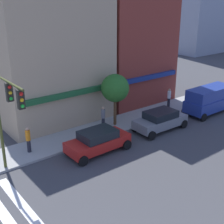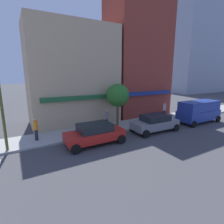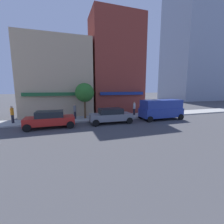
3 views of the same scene
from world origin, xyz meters
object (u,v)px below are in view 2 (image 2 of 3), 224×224
(sedan_grey, at_px, (155,123))
(street_tree, at_px, (118,95))
(van_blue, at_px, (199,111))
(pedestrian_orange_vest, at_px, (36,129))
(sedan_red, at_px, (95,133))
(pedestrian_white_shirt, at_px, (164,110))
(pedestrian_grey_coat, at_px, (107,118))

(sedan_grey, height_order, street_tree, street_tree)
(van_blue, height_order, pedestrian_orange_vest, van_blue)
(sedan_red, bearing_deg, pedestrian_orange_vest, 144.46)
(sedan_grey, bearing_deg, pedestrian_white_shirt, 36.37)
(van_blue, relative_size, pedestrian_grey_coat, 2.83)
(sedan_grey, relative_size, pedestrian_orange_vest, 2.51)
(sedan_grey, relative_size, pedestrian_white_shirt, 2.51)
(van_blue, distance_m, pedestrian_orange_vest, 16.27)
(van_blue, xyz_separation_m, pedestrian_grey_coat, (-9.78, 2.79, -0.21))
(sedan_red, relative_size, pedestrian_white_shirt, 2.50)
(sedan_red, xyz_separation_m, street_tree, (3.69, 2.80, 2.34))
(pedestrian_white_shirt, height_order, pedestrian_grey_coat, same)
(sedan_red, xyz_separation_m, pedestrian_orange_vest, (-3.77, 2.63, 0.23))
(sedan_grey, bearing_deg, van_blue, 1.38)
(pedestrian_white_shirt, bearing_deg, pedestrian_grey_coat, -164.02)
(sedan_grey, height_order, pedestrian_grey_coat, pedestrian_grey_coat)
(pedestrian_orange_vest, bearing_deg, van_blue, 95.93)
(sedan_red, distance_m, pedestrian_orange_vest, 4.60)
(pedestrian_orange_vest, xyz_separation_m, street_tree, (7.46, 0.17, 2.11))
(sedan_red, bearing_deg, pedestrian_white_shirt, 15.62)
(van_blue, xyz_separation_m, street_tree, (-8.60, 2.80, 1.89))
(sedan_red, xyz_separation_m, sedan_grey, (5.99, 0.00, 0.00))
(sedan_red, relative_size, van_blue, 0.88)
(pedestrian_orange_vest, distance_m, street_tree, 7.75)
(sedan_grey, height_order, van_blue, van_blue)
(sedan_red, distance_m, street_tree, 5.19)
(sedan_red, height_order, street_tree, street_tree)
(sedan_grey, xyz_separation_m, street_tree, (-2.30, 2.80, 2.34))
(sedan_grey, height_order, pedestrian_orange_vest, pedestrian_orange_vest)
(pedestrian_orange_vest, height_order, street_tree, street_tree)
(van_blue, height_order, street_tree, street_tree)
(sedan_red, height_order, van_blue, van_blue)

